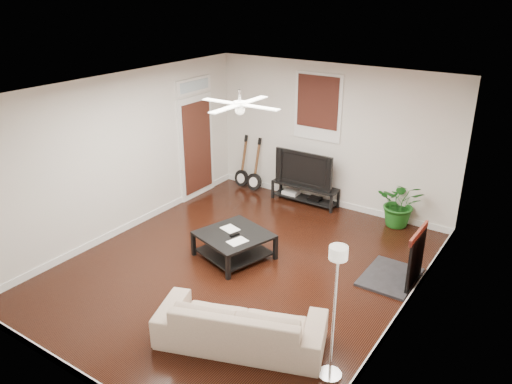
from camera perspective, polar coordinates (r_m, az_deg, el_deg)
room at (r=7.37m, az=-1.73°, el=0.80°), size 5.01×6.01×2.81m
brick_accent at (r=7.27m, az=19.29°, el=-0.88°), size 0.02×2.20×2.80m
fireplace at (r=7.73m, az=16.35°, el=-6.81°), size 0.80×1.10×0.92m
window_back at (r=9.80m, az=7.03°, el=9.55°), size 1.00×0.06×1.30m
door_left at (r=10.28m, az=-6.79°, el=6.15°), size 0.08×1.00×2.50m
tv_stand at (r=10.22m, az=5.57°, el=-0.19°), size 1.38×0.37×0.39m
tv at (r=10.04m, az=5.74°, el=2.76°), size 1.24×0.16×0.71m
coffee_table at (r=8.18m, az=-2.50°, el=-6.08°), size 1.26×1.26×0.43m
sofa at (r=6.35m, az=-1.75°, el=-14.62°), size 2.21×1.46×0.60m
floor_lamp at (r=5.63m, az=8.85°, el=-13.60°), size 0.35×0.35×1.68m
potted_plant at (r=9.48m, az=16.13°, el=-1.23°), size 0.93×0.85×0.90m
guitar_left at (r=10.82m, az=-1.67°, el=3.43°), size 0.39×0.30×1.16m
guitar_right at (r=10.61m, az=-0.22°, el=3.04°), size 0.36×0.26×1.16m
ceiling_fan at (r=7.02m, az=-1.85°, el=9.93°), size 1.24×1.24×0.32m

